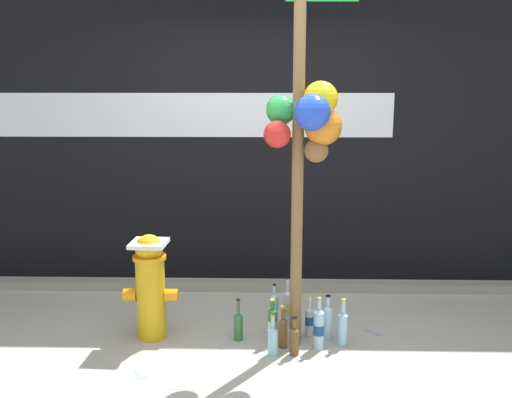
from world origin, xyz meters
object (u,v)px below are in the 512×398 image
(bottle_3, at_px, (287,307))
(bottle_7, at_px, (274,312))
(fire_hydrant, at_px, (150,284))
(bottle_11, at_px, (238,325))
(bottle_1, at_px, (283,331))
(bottle_9, at_px, (327,321))
(memorial_post, at_px, (306,99))
(bottle_10, at_px, (294,339))
(bottle_5, at_px, (343,327))
(bottle_2, at_px, (297,320))
(bottle_0, at_px, (309,320))
(bottle_4, at_px, (319,328))
(bottle_6, at_px, (273,340))
(bottle_8, at_px, (272,324))

(bottle_3, bearing_deg, bottle_7, -137.25)
(fire_hydrant, distance_m, bottle_11, 0.73)
(bottle_1, xyz_separation_m, bottle_9, (0.34, 0.14, 0.02))
(memorial_post, bearing_deg, bottle_9, 31.00)
(bottle_9, bearing_deg, bottle_11, -177.64)
(memorial_post, xyz_separation_m, bottle_10, (-0.06, -0.14, -1.67))
(bottle_1, xyz_separation_m, bottle_7, (-0.06, 0.26, 0.04))
(bottle_1, bearing_deg, bottle_11, 160.88)
(bottle_5, bearing_deg, bottle_2, 158.66)
(bottle_0, distance_m, bottle_4, 0.22)
(bottle_2, distance_m, bottle_4, 0.24)
(bottle_6, distance_m, bottle_11, 0.35)
(bottle_3, height_order, bottle_8, bottle_3)
(bottle_2, relative_size, bottle_5, 0.97)
(bottle_1, bearing_deg, bottle_3, 83.22)
(bottle_0, bearing_deg, fire_hydrant, -177.89)
(bottle_0, xyz_separation_m, bottle_11, (-0.54, -0.08, -0.01))
(fire_hydrant, bearing_deg, memorial_post, -6.26)
(fire_hydrant, height_order, bottle_6, fire_hydrant)
(memorial_post, relative_size, bottle_1, 9.47)
(bottle_9, relative_size, bottle_11, 1.08)
(bottle_4, bearing_deg, bottle_6, -162.43)
(bottle_1, relative_size, bottle_11, 0.99)
(bottle_6, bearing_deg, bottle_11, 137.24)
(bottle_3, height_order, bottle_4, bottle_3)
(memorial_post, xyz_separation_m, bottle_1, (-0.14, -0.02, -1.66))
(bottle_0, bearing_deg, bottle_10, -112.58)
(fire_hydrant, height_order, bottle_7, fire_hydrant)
(bottle_8, distance_m, bottle_11, 0.26)
(fire_hydrant, height_order, bottle_11, fire_hydrant)
(bottle_5, xyz_separation_m, bottle_6, (-0.51, -0.16, -0.03))
(memorial_post, height_order, bottle_4, memorial_post)
(memorial_post, relative_size, bottle_6, 10.15)
(fire_hydrant, relative_size, bottle_5, 2.23)
(bottle_8, bearing_deg, bottle_0, 23.04)
(fire_hydrant, bearing_deg, bottle_9, -0.20)
(bottle_6, bearing_deg, bottle_3, 76.32)
(bottle_0, relative_size, bottle_1, 1.04)
(memorial_post, relative_size, fire_hydrant, 3.78)
(bottle_1, distance_m, bottle_8, 0.11)
(memorial_post, relative_size, bottle_10, 10.53)
(bottle_8, height_order, bottle_10, bottle_8)
(fire_hydrant, xyz_separation_m, bottle_10, (1.07, -0.26, -0.31))
(bottle_7, distance_m, bottle_9, 0.42)
(memorial_post, bearing_deg, bottle_2, 101.05)
(bottle_0, relative_size, bottle_6, 1.11)
(bottle_0, height_order, bottle_1, bottle_0)
(bottle_4, bearing_deg, bottle_10, -151.61)
(bottle_8, distance_m, bottle_9, 0.42)
(bottle_4, height_order, bottle_6, bottle_4)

